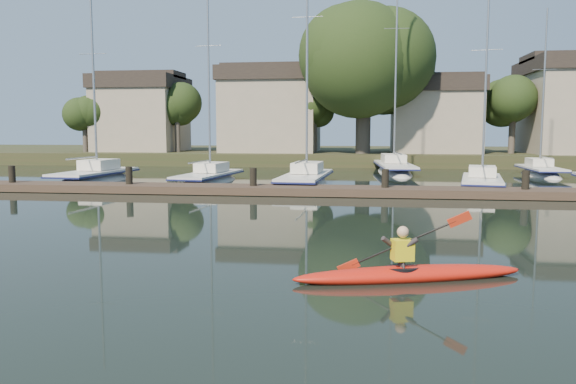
# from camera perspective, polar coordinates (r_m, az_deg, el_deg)

# --- Properties ---
(ground) EXTENTS (160.00, 160.00, 0.00)m
(ground) POSITION_cam_1_polar(r_m,az_deg,el_deg) (11.85, -2.29, -8.10)
(ground) COLOR black
(ground) RESTS_ON ground
(kayak) EXTENTS (4.70, 1.97, 1.51)m
(kayak) POSITION_cam_1_polar(r_m,az_deg,el_deg) (11.44, 12.12, -7.83)
(kayak) COLOR red
(kayak) RESTS_ON ground
(dock) EXTENTS (34.00, 2.00, 1.80)m
(dock) POSITION_cam_1_polar(r_m,az_deg,el_deg) (25.53, 3.08, 0.17)
(dock) COLOR #4C362B
(dock) RESTS_ON ground
(sailboat_0) EXTENTS (2.81, 8.02, 12.49)m
(sailboat_0) POSITION_cam_1_polar(r_m,az_deg,el_deg) (33.58, -18.96, 0.63)
(sailboat_0) COLOR silver
(sailboat_0) RESTS_ON ground
(sailboat_1) EXTENTS (2.80, 8.07, 12.93)m
(sailboat_1) POSITION_cam_1_polar(r_m,az_deg,el_deg) (31.40, -8.03, 0.59)
(sailboat_1) COLOR silver
(sailboat_1) RESTS_ON ground
(sailboat_2) EXTENTS (2.64, 9.21, 15.06)m
(sailboat_2) POSITION_cam_1_polar(r_m,az_deg,el_deg) (29.80, 1.82, 0.31)
(sailboat_2) COLOR silver
(sailboat_2) RESTS_ON ground
(sailboat_3) EXTENTS (3.27, 7.62, 11.92)m
(sailboat_3) POSITION_cam_1_polar(r_m,az_deg,el_deg) (29.83, 19.06, -0.01)
(sailboat_3) COLOR silver
(sailboat_3) RESTS_ON ground
(sailboat_6) EXTENTS (2.83, 10.59, 16.66)m
(sailboat_6) POSITION_cam_1_polar(r_m,az_deg,el_deg) (39.25, 10.72, 1.66)
(sailboat_6) COLOR silver
(sailboat_6) RESTS_ON ground
(sailboat_7) EXTENTS (2.07, 7.33, 11.75)m
(sailboat_7) POSITION_cam_1_polar(r_m,az_deg,el_deg) (39.74, 24.23, 1.29)
(sailboat_7) COLOR silver
(sailboat_7) RESTS_ON ground
(shore) EXTENTS (90.00, 25.25, 12.75)m
(shore) POSITION_cam_1_polar(r_m,az_deg,el_deg) (51.60, 7.20, 6.63)
(shore) COLOR #29341A
(shore) RESTS_ON ground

